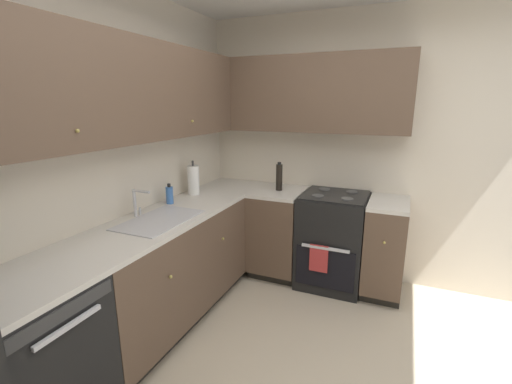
{
  "coord_description": "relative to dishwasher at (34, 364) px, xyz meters",
  "views": [
    {
      "loc": [
        -1.71,
        -0.29,
        1.79
      ],
      "look_at": [
        0.96,
        0.86,
        1.04
      ],
      "focal_mm": 24.49,
      "sensor_mm": 36.0,
      "label": 1
    }
  ],
  "objects": [
    {
      "name": "upper_cabinets_back",
      "position": [
        0.99,
        0.14,
        1.42
      ],
      "size": [
        2.58,
        0.34,
        0.71
      ],
      "color": "brown"
    },
    {
      "name": "countertop_back",
      "position": [
        1.15,
        0.0,
        0.46
      ],
      "size": [
        2.9,
        0.6,
        0.03
      ],
      "primitive_type": "cube",
      "color": "beige",
      "rests_on": "lower_cabinets_back"
    },
    {
      "name": "faucet",
      "position": [
        1.06,
        0.18,
        0.61
      ],
      "size": [
        0.07,
        0.16,
        0.22
      ],
      "color": "silver",
      "rests_on": "countertop_back"
    },
    {
      "name": "oven_range",
      "position": [
        2.32,
        -1.12,
        0.02
      ],
      "size": [
        0.68,
        0.62,
        1.07
      ],
      "color": "black",
      "rests_on": "ground_plane"
    },
    {
      "name": "upper_cabinets_right",
      "position": [
        2.44,
        -0.72,
        1.42
      ],
      "size": [
        0.32,
        2.03,
        0.71
      ],
      "color": "brown"
    },
    {
      "name": "dishwasher",
      "position": [
        0.0,
        0.0,
        0.0
      ],
      "size": [
        0.6,
        0.63,
        0.88
      ],
      "color": "black",
      "rests_on": "ground_plane"
    },
    {
      "name": "paper_towel_roll",
      "position": [
        1.82,
        0.16,
        0.62
      ],
      "size": [
        0.11,
        0.11,
        0.34
      ],
      "color": "white",
      "rests_on": "countertop_back"
    },
    {
      "name": "wall_right",
      "position": [
        2.63,
        -1.41,
        0.88
      ],
      "size": [
        0.05,
        3.51,
        2.64
      ],
      "primitive_type": "cube",
      "color": "beige",
      "rests_on": "ground_plane"
    },
    {
      "name": "wall_back",
      "position": [
        0.74,
        0.33,
        0.88
      ],
      "size": [
        3.82,
        0.05,
        2.64
      ],
      "primitive_type": "cube",
      "color": "beige",
      "rests_on": "ground_plane"
    },
    {
      "name": "soap_bottle",
      "position": [
        1.46,
        0.18,
        0.55
      ],
      "size": [
        0.06,
        0.06,
        0.18
      ],
      "color": "#3F72BF",
      "rests_on": "countertop_back"
    },
    {
      "name": "oil_bottle",
      "position": [
        2.3,
        -0.55,
        0.61
      ],
      "size": [
        0.07,
        0.07,
        0.29
      ],
      "color": "black",
      "rests_on": "countertop_right"
    },
    {
      "name": "lower_cabinets_back",
      "position": [
        1.15,
        0.0,
        0.0
      ],
      "size": [
        1.7,
        0.62,
        0.88
      ],
      "color": "brown",
      "rests_on": "ground_plane"
    },
    {
      "name": "lower_cabinets_right",
      "position": [
        2.3,
        -0.98,
        0.0
      ],
      "size": [
        0.62,
        1.48,
        0.88
      ],
      "color": "brown",
      "rests_on": "ground_plane"
    },
    {
      "name": "countertop_right",
      "position": [
        2.3,
        -0.98,
        0.46
      ],
      "size": [
        0.6,
        1.48,
        0.03
      ],
      "color": "beige",
      "rests_on": "lower_cabinets_right"
    },
    {
      "name": "sink",
      "position": [
        1.05,
        -0.03,
        0.44
      ],
      "size": [
        0.66,
        0.4,
        0.1
      ],
      "color": "#B7B7BC",
      "rests_on": "countertop_back"
    }
  ]
}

